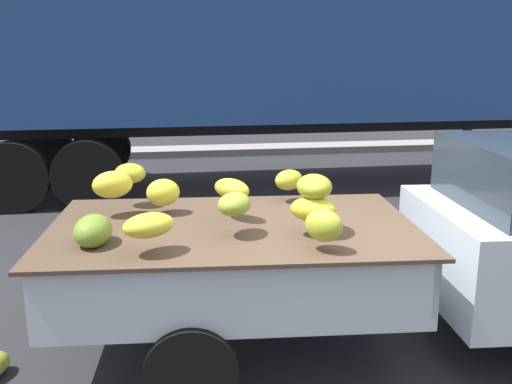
# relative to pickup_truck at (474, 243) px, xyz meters

# --- Properties ---
(ground) EXTENTS (220.00, 220.00, 0.00)m
(ground) POSITION_rel_pickup_truck_xyz_m (-1.22, -0.22, -0.88)
(ground) COLOR #28282B
(curb_strip) EXTENTS (80.00, 0.80, 0.16)m
(curb_strip) POSITION_rel_pickup_truck_xyz_m (-1.22, 9.23, -0.80)
(curb_strip) COLOR gray
(curb_strip) RESTS_ON ground
(pickup_truck) EXTENTS (5.11, 2.05, 1.70)m
(pickup_truck) POSITION_rel_pickup_truck_xyz_m (0.00, 0.00, 0.00)
(pickup_truck) COLOR silver
(pickup_truck) RESTS_ON ground
(semi_trailer) EXTENTS (12.03, 2.74, 3.95)m
(semi_trailer) POSITION_rel_pickup_truck_xyz_m (-0.18, 6.02, 1.66)
(semi_trailer) COLOR navy
(semi_trailer) RESTS_ON ground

